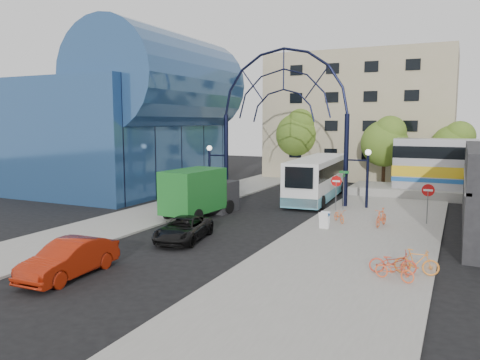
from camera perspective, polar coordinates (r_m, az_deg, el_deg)
The scene contains 22 objects.
ground at distance 25.11m, azimuth -6.06°, elevation -7.71°, with size 120.00×120.00×0.00m, color black.
sidewalk_east at distance 25.92m, azimuth 14.22°, elevation -7.28°, with size 8.00×56.00×0.12m, color gray.
plaza_west at distance 33.49m, azimuth -10.23°, elevation -3.93°, with size 5.00×50.00×0.12m, color gray.
gateway_arch at distance 37.01m, azimuth 5.31°, elevation 10.41°, with size 13.64×0.44×12.10m.
stop_sign at distance 33.92m, azimuth 11.65°, elevation -0.52°, with size 0.80×0.07×2.50m.
do_not_enter_sign at distance 31.05m, azimuth 21.94°, elevation -1.61°, with size 0.76×0.07×2.48m.
street_name_sign at distance 34.39m, azimuth 12.54°, elevation -0.21°, with size 0.70×0.70×2.80m.
sandwich_board at distance 28.17m, azimuth 10.25°, elevation -4.60°, with size 0.55×0.61×0.99m.
transit_hall at distance 45.37m, azimuth -12.88°, elevation 7.29°, with size 16.50×18.00×14.50m.
apartment_block at distance 56.68m, azimuth 14.58°, elevation 7.47°, with size 20.00×12.10×14.00m.
tree_north_a at distance 47.11m, azimuth 17.35°, elevation 4.59°, with size 4.48×4.48×7.00m.
tree_north_b at distance 53.28m, azimuth 7.24°, elevation 5.81°, with size 5.12×5.12×8.00m.
tree_north_c at distance 48.67m, azimuth 24.70°, elevation 3.94°, with size 4.16×4.16×6.50m.
city_bus at distance 39.48m, azimuth 9.49°, elevation 0.32°, with size 3.59×12.73×3.46m.
green_truck at distance 31.77m, azimuth -4.81°, elevation -1.55°, with size 2.89×6.65×3.28m.
black_suv at distance 25.61m, azimuth -6.90°, elevation -5.95°, with size 2.12×4.59×1.28m, color black.
red_sedan at distance 20.90m, azimuth -20.10°, elevation -8.98°, with size 1.62×4.64×1.53m, color #941C09.
bike_near_a at distance 30.19m, azimuth 12.00°, elevation -4.26°, with size 0.55×1.57×0.83m, color orange.
bike_near_b at distance 29.55m, azimuth 16.84°, elevation -4.39°, with size 0.52×1.83×1.10m, color #EB5F2F.
bike_far_a at distance 20.66m, azimuth 18.12°, elevation -9.50°, with size 0.66×1.90×1.00m, color #CB3F28.
bike_far_b at distance 20.88m, azimuth 20.73°, elevation -9.33°, with size 0.50×1.79×1.07m, color orange.
bike_far_c at distance 19.90m, azimuth 18.31°, elevation -10.36°, with size 0.57×1.62×0.85m, color #F56031.
Camera 1 is at (12.71, -20.69, 6.39)m, focal length 35.00 mm.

